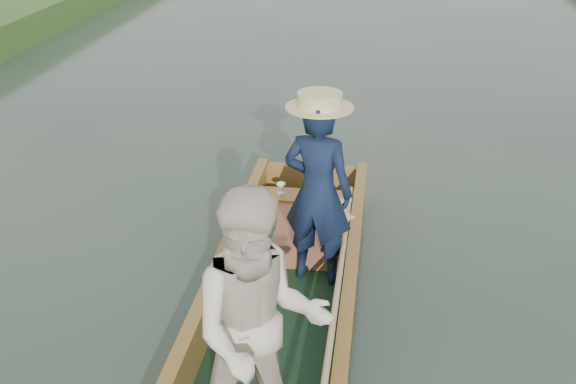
# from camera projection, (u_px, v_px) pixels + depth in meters

# --- Properties ---
(ground) EXTENTS (120.00, 120.00, 0.00)m
(ground) POSITION_uv_depth(u_px,v_px,m) (277.00, 342.00, 5.34)
(ground) COLOR #283D30
(ground) RESTS_ON ground
(punt) EXTENTS (1.12, 5.00, 1.75)m
(punt) POSITION_uv_depth(u_px,v_px,m) (284.00, 291.00, 4.92)
(punt) COLOR black
(punt) RESTS_ON ground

